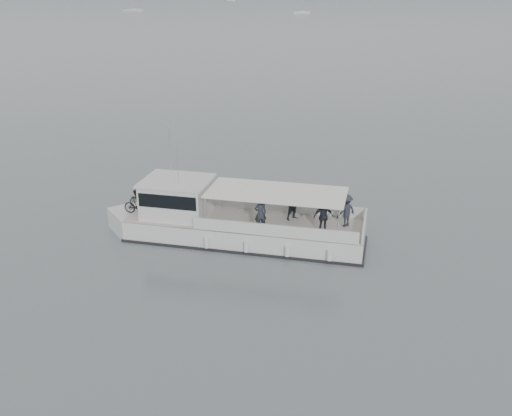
{
  "coord_description": "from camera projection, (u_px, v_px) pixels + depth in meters",
  "views": [
    {
      "loc": [
        1.27,
        -22.78,
        11.21
      ],
      "look_at": [
        1.63,
        1.09,
        1.6
      ],
      "focal_mm": 40.0,
      "sensor_mm": 36.0,
      "label": 1
    }
  ],
  "objects": [
    {
      "name": "ground",
      "position": [
        220.0,
        251.0,
        25.3
      ],
      "size": [
        1400.0,
        1400.0,
        0.0
      ],
      "primitive_type": "plane",
      "color": "#50595E",
      "rests_on": "ground"
    },
    {
      "name": "moored_fleet",
      "position": [
        142.0,
        9.0,
        221.06
      ],
      "size": [
        420.66,
        382.89,
        10.31
      ],
      "color": "silver",
      "rests_on": "ground"
    },
    {
      "name": "tour_boat",
      "position": [
        222.0,
        221.0,
        26.24
      ],
      "size": [
        12.34,
        5.56,
        5.17
      ],
      "rotation": [
        0.0,
        0.0,
        -0.24
      ],
      "color": "silver",
      "rests_on": "ground"
    }
  ]
}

